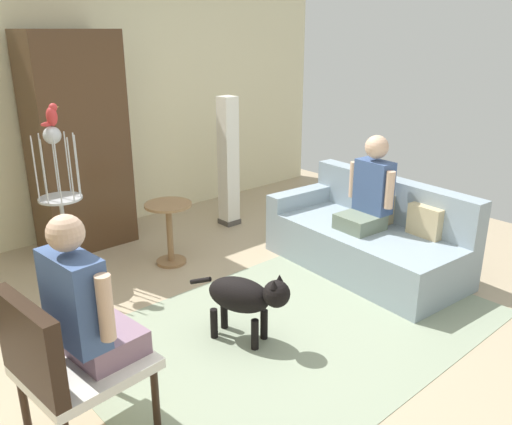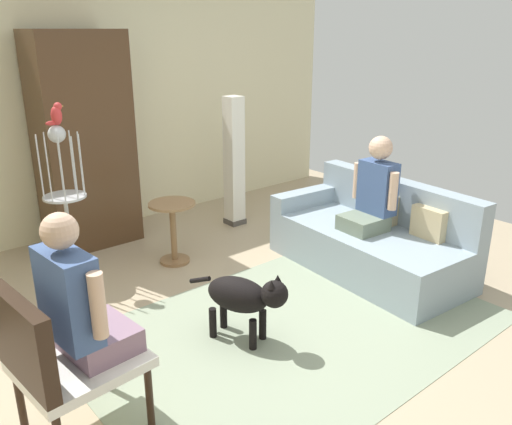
{
  "view_description": "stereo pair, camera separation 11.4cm",
  "coord_description": "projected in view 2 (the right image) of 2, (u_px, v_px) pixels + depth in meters",
  "views": [
    {
      "loc": [
        -2.4,
        -2.61,
        2.19
      ],
      "look_at": [
        0.08,
        0.16,
        0.88
      ],
      "focal_mm": 36.85,
      "sensor_mm": 36.0,
      "label": 1
    },
    {
      "loc": [
        -2.32,
        -2.69,
        2.19
      ],
      "look_at": [
        0.08,
        0.16,
        0.88
      ],
      "focal_mm": 36.85,
      "sensor_mm": 36.0,
      "label": 2
    }
  ],
  "objects": [
    {
      "name": "ground_plane",
      "position": [
        261.0,
        327.0,
        4.07
      ],
      "size": [
        7.54,
        7.54,
        0.0
      ],
      "primitive_type": "plane",
      "color": "tan"
    },
    {
      "name": "back_wall",
      "position": [
        88.0,
        114.0,
        5.75
      ],
      "size": [
        6.88,
        0.12,
        2.6
      ],
      "primitive_type": "cube",
      "color": "beige",
      "rests_on": "ground"
    },
    {
      "name": "area_rug",
      "position": [
        293.0,
        329.0,
        4.04
      ],
      "size": [
        3.12,
        2.11,
        0.01
      ],
      "primitive_type": "cube",
      "color": "gray",
      "rests_on": "ground"
    },
    {
      "name": "couch",
      "position": [
        371.0,
        239.0,
        5.0
      ],
      "size": [
        1.05,
        1.94,
        0.84
      ],
      "color": "#8EA0AD",
      "rests_on": "ground"
    },
    {
      "name": "armchair",
      "position": [
        56.0,
        356.0,
        2.77
      ],
      "size": [
        0.68,
        0.64,
        0.95
      ],
      "color": "black",
      "rests_on": "ground"
    },
    {
      "name": "person_on_couch",
      "position": [
        374.0,
        192.0,
        4.8
      ],
      "size": [
        0.47,
        0.51,
        0.86
      ],
      "color": "slate"
    },
    {
      "name": "person_on_armchair",
      "position": [
        77.0,
        302.0,
        2.79
      ],
      "size": [
        0.45,
        0.56,
        0.85
      ],
      "color": "gray"
    },
    {
      "name": "round_end_table",
      "position": [
        173.0,
        226.0,
        5.09
      ],
      "size": [
        0.45,
        0.45,
        0.62
      ],
      "color": "olive",
      "rests_on": "ground"
    },
    {
      "name": "dog",
      "position": [
        244.0,
        296.0,
        3.79
      ],
      "size": [
        0.42,
        0.77,
        0.57
      ],
      "color": "black",
      "rests_on": "ground"
    },
    {
      "name": "bird_cage_stand",
      "position": [
        66.0,
        210.0,
        4.65
      ],
      "size": [
        0.37,
        0.37,
        1.42
      ],
      "color": "silver",
      "rests_on": "ground"
    },
    {
      "name": "parrot",
      "position": [
        56.0,
        114.0,
        4.38
      ],
      "size": [
        0.17,
        0.1,
        0.19
      ],
      "color": "red",
      "rests_on": "bird_cage_stand"
    },
    {
      "name": "column_lamp",
      "position": [
        234.0,
        163.0,
        6.01
      ],
      "size": [
        0.2,
        0.2,
        1.49
      ],
      "color": "#4C4742",
      "rests_on": "ground"
    },
    {
      "name": "armoire_cabinet",
      "position": [
        84.0,
        142.0,
        5.37
      ],
      "size": [
        0.9,
        0.56,
        2.19
      ],
      "primitive_type": "cube",
      "color": "#4C331E",
      "rests_on": "ground"
    }
  ]
}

